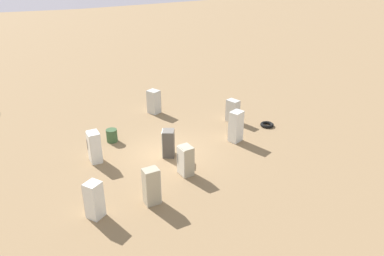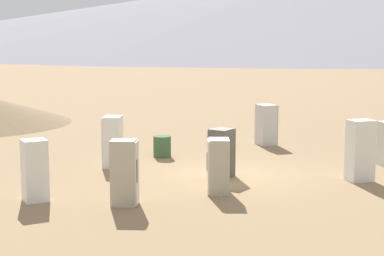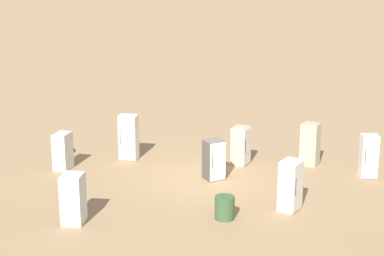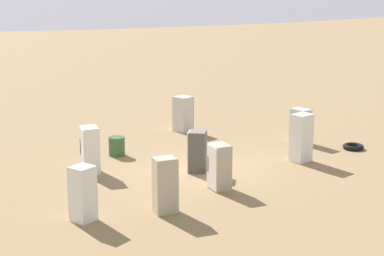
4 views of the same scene
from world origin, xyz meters
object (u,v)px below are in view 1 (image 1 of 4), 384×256
Objects in this scene: discarded_fridge_0 at (186,161)px; discarded_fridge_7 at (152,186)px; discarded_fridge_3 at (236,126)px; discarded_fridge_6 at (154,102)px; rusty_barrel at (112,135)px; discarded_fridge_1 at (233,111)px; discarded_fridge_5 at (168,143)px; discarded_fridge_2 at (94,147)px; scrap_tire at (267,125)px; discarded_fridge_4 at (94,200)px.

discarded_fridge_7 is (-2.67, 1.08, 0.09)m from discarded_fridge_0.
discarded_fridge_0 is 4.80m from discarded_fridge_3.
rusty_barrel is at bearing -78.36° from discarded_fridge_6.
discarded_fridge_1 is 5.65m from discarded_fridge_6.
discarded_fridge_3 reaches higher than rusty_barrel.
discarded_fridge_5 is at bearing -107.02° from rusty_barrel.
discarded_fridge_2 is 2.24× the size of rusty_barrel.
discarded_fridge_4 is at bearing 144.83° from scrap_tire.
discarded_fridge_2 is at bearing 178.92° from rusty_barrel.
discarded_fridge_1 is 10.20m from discarded_fridge_7.
discarded_fridge_4 is 11.69m from discarded_fridge_6.
discarded_fridge_1 is at bearing -83.82° from discarded_fridge_2.
rusty_barrel is (2.42, -0.05, -0.49)m from discarded_fridge_2.
rusty_barrel is at bearing 131.81° from discarded_fridge_3.
discarded_fridge_5 is 1.78× the size of scrap_tire.
discarded_fridge_1 is 2.90m from discarded_fridge_3.
discarded_fridge_7 is at bearing -72.01° from discarded_fridge_1.
discarded_fridge_2 is 1.02× the size of discarded_fridge_4.
discarded_fridge_0 reaches higher than rusty_barrel.
rusty_barrel is (-4.18, 7.02, -0.37)m from discarded_fridge_1.
discarded_fridge_7 is 6.87m from rusty_barrel.
discarded_fridge_6 is (5.92, 2.37, 0.05)m from discarded_fridge_5.
discarded_fridge_0 is at bearing 119.83° from discarded_fridge_7.
discarded_fridge_2 reaches higher than discarded_fridge_0.
discarded_fridge_4 reaches higher than discarded_fridge_1.
discarded_fridge_3 is at bearing -63.51° from discarded_fridge_5.
discarded_fridge_2 is at bearing 148.43° from discarded_fridge_3.
discarded_fridge_7 is at bearing 116.47° from discarded_fridge_0.
discarded_fridge_4 is 1.03× the size of discarded_fridge_6.
discarded_fridge_1 is 9.67m from discarded_fridge_2.
discarded_fridge_2 is 2.47m from rusty_barrel.
discarded_fridge_5 is (1.75, 1.30, -0.02)m from discarded_fridge_0.
discarded_fridge_0 reaches higher than discarded_fridge_1.
discarded_fridge_3 reaches higher than discarded_fridge_2.
discarded_fridge_7 reaches higher than discarded_fridge_1.
discarded_fridge_5 is at bearing -40.15° from discarded_fridge_6.
discarded_fridge_2 is 4.02m from discarded_fridge_5.
rusty_barrel reaches higher than scrap_tire.
discarded_fridge_0 is 0.91× the size of discarded_fridge_2.
rusty_barrel is at bearing -37.93° from discarded_fridge_2.
discarded_fridge_0 is at bearing 147.38° from scrap_tire.
discarded_fridge_0 is at bearing -177.00° from discarded_fridge_3.
discarded_fridge_1 is 8.18m from rusty_barrel.
discarded_fridge_1 is 6.24m from discarded_fridge_5.
discarded_fridge_2 is 1.05× the size of discarded_fridge_6.
discarded_fridge_4 is 6.08m from discarded_fridge_5.
discarded_fridge_3 is at bearing -47.60° from discarded_fridge_1.
discarded_fridge_4 is 7.16m from rusty_barrel.
discarded_fridge_0 is at bearing -119.76° from rusty_barrel.
discarded_fridge_7 is 2.02× the size of scrap_tire.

